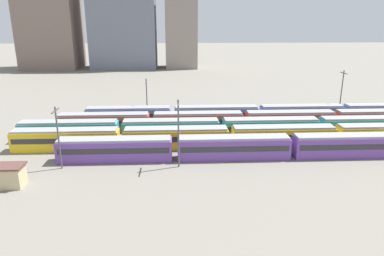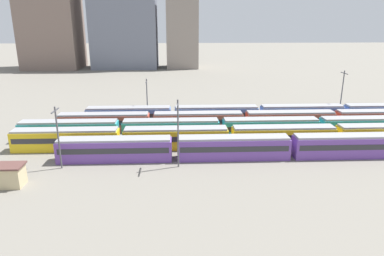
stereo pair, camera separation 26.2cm
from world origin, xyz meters
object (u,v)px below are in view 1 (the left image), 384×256
(train_track_1, at_px, (283,136))
(train_track_3, at_px, (244,120))
(train_track_0, at_px, (233,147))
(catenary_pole_1, at_px, (147,97))
(train_track_4, at_px, (259,114))
(train_track_2, at_px, (270,128))
(signal_hut, at_px, (11,176))
(catenary_pole_3, at_px, (341,92))
(catenary_pole_0, at_px, (58,135))
(catenary_pole_2, at_px, (178,131))

(train_track_1, bearing_deg, train_track_3, 115.51)
(train_track_0, distance_m, catenary_pole_1, 28.68)
(train_track_1, height_order, train_track_4, same)
(train_track_2, distance_m, signal_hut, 44.37)
(train_track_2, height_order, catenary_pole_3, catenary_pole_3)
(train_track_3, bearing_deg, signal_hut, -146.24)
(catenary_pole_0, distance_m, signal_hut, 8.41)
(train_track_1, xyz_separation_m, catenary_pole_3, (18.71, 18.69, 4.07))
(train_track_0, bearing_deg, train_track_2, 49.99)
(train_track_4, distance_m, signal_hut, 49.90)
(train_track_0, bearing_deg, catenary_pole_1, 123.20)
(train_track_1, bearing_deg, catenary_pole_2, -156.06)
(train_track_3, distance_m, signal_hut, 43.44)
(train_track_0, xyz_separation_m, train_track_4, (8.98, 20.80, 0.00))
(catenary_pole_2, bearing_deg, train_track_2, 37.38)
(train_track_1, xyz_separation_m, catenary_pole_2, (-18.53, -8.23, 3.90))
(train_track_0, bearing_deg, train_track_1, 28.23)
(catenary_pole_0, bearing_deg, catenary_pole_1, 67.67)
(train_track_2, bearing_deg, signal_hut, -154.73)
(train_track_1, height_order, catenary_pole_2, catenary_pole_2)
(catenary_pole_0, xyz_separation_m, signal_hut, (-4.85, -5.74, -3.79))
(catenary_pole_0, bearing_deg, train_track_0, 6.03)
(train_track_3, bearing_deg, catenary_pole_3, 19.31)
(train_track_4, distance_m, catenary_pole_2, 30.01)
(train_track_3, height_order, signal_hut, train_track_3)
(catenary_pole_3, bearing_deg, train_track_2, -145.54)
(train_track_3, relative_size, catenary_pole_2, 7.12)
(train_track_1, bearing_deg, train_track_0, -151.77)
(catenary_pole_0, xyz_separation_m, catenary_pole_3, (54.93, 26.70, 0.63))
(train_track_0, bearing_deg, catenary_pole_3, 40.08)
(train_track_0, distance_m, catenary_pole_0, 26.91)
(signal_hut, bearing_deg, train_track_3, 33.76)
(train_track_3, relative_size, signal_hut, 20.75)
(catenary_pole_0, relative_size, signal_hut, 2.66)
(train_track_4, bearing_deg, catenary_pole_3, 9.05)
(train_track_4, bearing_deg, train_track_3, -129.27)
(train_track_2, height_order, signal_hut, train_track_2)
(train_track_2, bearing_deg, catenary_pole_1, 151.08)
(catenary_pole_2, relative_size, catenary_pole_3, 0.97)
(train_track_0, bearing_deg, train_track_3, 73.15)
(train_track_4, height_order, catenary_pole_2, catenary_pole_2)
(train_track_0, xyz_separation_m, signal_hut, (-31.39, -8.54, -0.35))
(train_track_2, distance_m, train_track_3, 6.56)
(train_track_1, distance_m, train_track_4, 15.62)
(train_track_4, height_order, catenary_pole_1, catenary_pole_1)
(train_track_4, bearing_deg, catenary_pole_1, 172.95)
(train_track_3, bearing_deg, catenary_pole_1, 157.93)
(train_track_3, height_order, catenary_pole_1, catenary_pole_1)
(train_track_1, relative_size, catenary_pole_0, 9.76)
(train_track_0, bearing_deg, catenary_pole_0, -173.97)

